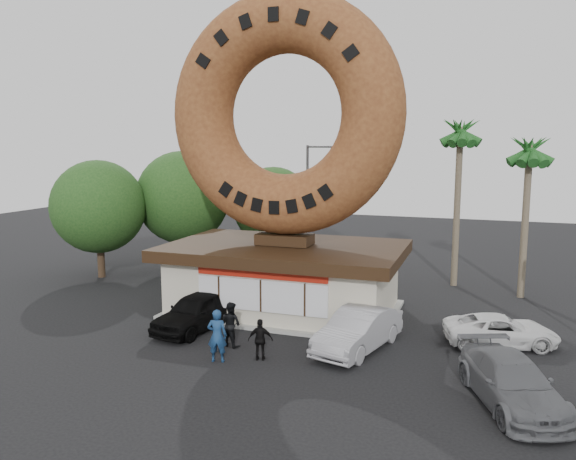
{
  "coord_description": "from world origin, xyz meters",
  "views": [
    {
      "loc": [
        8.9,
        -18.92,
        8.0
      ],
      "look_at": [
        0.87,
        4.0,
        4.32
      ],
      "focal_mm": 35.0,
      "sensor_mm": 36.0,
      "label": 1
    }
  ],
  "objects_px": {
    "person_left": "(217,336)",
    "street_lamp": "(309,200)",
    "person_right": "(260,340)",
    "giant_donut": "(285,115)",
    "car_silver": "(358,330)",
    "car_grey": "(511,382)",
    "car_white": "(501,330)",
    "car_black": "(196,311)",
    "person_center": "(231,324)",
    "donut_shop": "(285,276)"
  },
  "relations": [
    {
      "from": "person_center",
      "to": "donut_shop",
      "type": "bearing_deg",
      "value": -76.51
    },
    {
      "from": "car_silver",
      "to": "car_grey",
      "type": "bearing_deg",
      "value": -14.4
    },
    {
      "from": "car_silver",
      "to": "person_left",
      "type": "bearing_deg",
      "value": -132.85
    },
    {
      "from": "donut_shop",
      "to": "car_black",
      "type": "height_order",
      "value": "donut_shop"
    },
    {
      "from": "person_left",
      "to": "person_right",
      "type": "relative_size",
      "value": 1.27
    },
    {
      "from": "car_black",
      "to": "giant_donut",
      "type": "bearing_deg",
      "value": 63.87
    },
    {
      "from": "car_white",
      "to": "person_right",
      "type": "bearing_deg",
      "value": 103.84
    },
    {
      "from": "car_grey",
      "to": "car_silver",
      "type": "bearing_deg",
      "value": 129.28
    },
    {
      "from": "person_right",
      "to": "car_grey",
      "type": "relative_size",
      "value": 0.31
    },
    {
      "from": "person_left",
      "to": "person_center",
      "type": "xyz_separation_m",
      "value": [
        -0.23,
        1.67,
        -0.1
      ]
    },
    {
      "from": "street_lamp",
      "to": "person_left",
      "type": "relative_size",
      "value": 3.99
    },
    {
      "from": "car_grey",
      "to": "car_white",
      "type": "height_order",
      "value": "car_grey"
    },
    {
      "from": "giant_donut",
      "to": "car_silver",
      "type": "bearing_deg",
      "value": -41.63
    },
    {
      "from": "donut_shop",
      "to": "street_lamp",
      "type": "height_order",
      "value": "street_lamp"
    },
    {
      "from": "car_black",
      "to": "car_grey",
      "type": "bearing_deg",
      "value": -5.0
    },
    {
      "from": "giant_donut",
      "to": "street_lamp",
      "type": "distance_m",
      "value": 11.29
    },
    {
      "from": "person_center",
      "to": "car_silver",
      "type": "distance_m",
      "value": 5.07
    },
    {
      "from": "giant_donut",
      "to": "person_center",
      "type": "bearing_deg",
      "value": -94.59
    },
    {
      "from": "person_right",
      "to": "car_black",
      "type": "bearing_deg",
      "value": -47.43
    },
    {
      "from": "car_black",
      "to": "car_grey",
      "type": "distance_m",
      "value": 13.14
    },
    {
      "from": "car_white",
      "to": "person_center",
      "type": "bearing_deg",
      "value": 94.93
    },
    {
      "from": "street_lamp",
      "to": "car_white",
      "type": "bearing_deg",
      "value": -44.8
    },
    {
      "from": "person_center",
      "to": "car_silver",
      "type": "xyz_separation_m",
      "value": [
        4.91,
        1.27,
        -0.1
      ]
    },
    {
      "from": "person_right",
      "to": "car_silver",
      "type": "height_order",
      "value": "car_silver"
    },
    {
      "from": "donut_shop",
      "to": "person_left",
      "type": "height_order",
      "value": "donut_shop"
    },
    {
      "from": "car_grey",
      "to": "car_white",
      "type": "distance_m",
      "value": 5.51
    },
    {
      "from": "donut_shop",
      "to": "person_center",
      "type": "xyz_separation_m",
      "value": [
        -0.42,
        -5.24,
        -0.86
      ]
    },
    {
      "from": "person_left",
      "to": "car_silver",
      "type": "relative_size",
      "value": 0.41
    },
    {
      "from": "donut_shop",
      "to": "street_lamp",
      "type": "bearing_deg",
      "value": 100.5
    },
    {
      "from": "giant_donut",
      "to": "car_white",
      "type": "height_order",
      "value": "giant_donut"
    },
    {
      "from": "giant_donut",
      "to": "donut_shop",
      "type": "bearing_deg",
      "value": -90.0
    },
    {
      "from": "car_silver",
      "to": "person_center",
      "type": "bearing_deg",
      "value": -150.48
    },
    {
      "from": "street_lamp",
      "to": "car_grey",
      "type": "xyz_separation_m",
      "value": [
        11.85,
        -17.1,
        -3.74
      ]
    },
    {
      "from": "car_silver",
      "to": "car_black",
      "type": "bearing_deg",
      "value": -166.01
    },
    {
      "from": "donut_shop",
      "to": "car_silver",
      "type": "distance_m",
      "value": 6.07
    },
    {
      "from": "person_right",
      "to": "car_black",
      "type": "relative_size",
      "value": 0.34
    },
    {
      "from": "person_left",
      "to": "street_lamp",
      "type": "bearing_deg",
      "value": -99.09
    },
    {
      "from": "giant_donut",
      "to": "street_lamp",
      "type": "relative_size",
      "value": 1.4
    },
    {
      "from": "car_black",
      "to": "car_silver",
      "type": "height_order",
      "value": "car_silver"
    },
    {
      "from": "giant_donut",
      "to": "car_grey",
      "type": "distance_m",
      "value": 15.0
    },
    {
      "from": "street_lamp",
      "to": "car_silver",
      "type": "height_order",
      "value": "street_lamp"
    },
    {
      "from": "person_right",
      "to": "car_grey",
      "type": "height_order",
      "value": "person_right"
    },
    {
      "from": "person_center",
      "to": "car_white",
      "type": "bearing_deg",
      "value": -142.2
    },
    {
      "from": "street_lamp",
      "to": "car_silver",
      "type": "distance_m",
      "value": 15.8
    },
    {
      "from": "donut_shop",
      "to": "person_left",
      "type": "relative_size",
      "value": 5.58
    },
    {
      "from": "car_white",
      "to": "car_black",
      "type": "bearing_deg",
      "value": 85.46
    },
    {
      "from": "person_right",
      "to": "car_grey",
      "type": "xyz_separation_m",
      "value": [
        8.73,
        -0.84,
        -0.05
      ]
    },
    {
      "from": "giant_donut",
      "to": "car_grey",
      "type": "bearing_deg",
      "value": -35.37
    },
    {
      "from": "donut_shop",
      "to": "person_left",
      "type": "bearing_deg",
      "value": -91.63
    },
    {
      "from": "person_center",
      "to": "person_right",
      "type": "bearing_deg",
      "value": 167.5
    }
  ]
}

